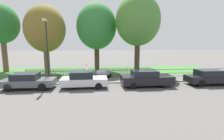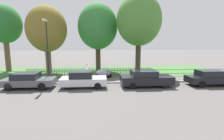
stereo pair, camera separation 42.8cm
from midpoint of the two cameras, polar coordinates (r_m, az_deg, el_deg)
ground_plane at (r=16.28m, az=-6.76°, el=-4.54°), size 120.00×120.00×0.00m
kerb_stone at (r=16.36m, az=-6.75°, el=-4.25°), size 33.10×0.20×0.12m
grass_strip at (r=23.11m, az=-6.05°, el=-0.36°), size 33.10×7.86×0.01m
park_fence at (r=19.17m, az=-6.41°, el=-0.88°), size 33.10×0.05×1.00m
parked_car_silver_hatchback at (r=16.07m, az=-25.02°, el=-3.06°), size 4.20×1.78×1.31m
parked_car_black_saloon at (r=15.05m, az=-8.67°, el=-3.01°), size 3.87×1.73×1.40m
parked_car_navy_estate at (r=15.53m, az=11.70°, el=-2.65°), size 4.43×1.88×1.41m
parked_car_red_compact at (r=18.00m, az=30.10°, el=-2.15°), size 4.30×1.71×1.36m
covered_motorcycle at (r=18.50m, az=-1.97°, el=-0.84°), size 1.78×0.88×1.01m
tree_nearest_kerb at (r=26.35m, az=-31.28°, el=12.52°), size 4.18×4.18×8.43m
tree_behind_motorcycle at (r=22.97m, az=-20.06°, el=12.39°), size 4.83×4.83×8.14m
tree_mid_park at (r=23.42m, az=-4.14°, el=13.90°), size 5.15×5.15×8.75m
tree_far_left at (r=21.68m, az=9.37°, el=15.72°), size 5.30×5.30×9.43m
pedestrian_near_fence at (r=17.68m, az=-7.52°, el=-0.27°), size 0.46×0.46×1.69m
street_lamp at (r=16.74m, az=-19.78°, el=7.93°), size 0.20×0.79×5.79m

